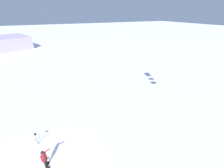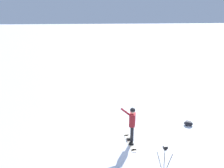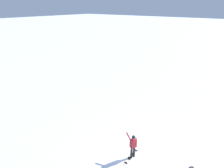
% 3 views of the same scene
% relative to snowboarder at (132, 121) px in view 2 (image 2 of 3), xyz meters
% --- Properties ---
extents(ground_plane, '(300.00, 300.00, 0.00)m').
position_rel_snowboarder_xyz_m(ground_plane, '(0.34, -0.64, -1.09)').
color(ground_plane, white).
extents(snowboarder, '(0.47, 0.77, 1.80)m').
position_rel_snowboarder_xyz_m(snowboarder, '(0.00, 0.00, 0.00)').
color(snowboarder, black).
rests_on(snowboarder, ground_plane).
extents(snowboard, '(1.73, 0.31, 0.10)m').
position_rel_snowboarder_xyz_m(snowboard, '(-0.03, 0.08, -1.07)').
color(snowboard, beige).
rests_on(snowboard, ground_plane).
extents(gear_bag_large, '(0.56, 0.59, 0.23)m').
position_rel_snowboarder_xyz_m(gear_bag_large, '(1.24, -3.50, -0.97)').
color(gear_bag_large, black).
rests_on(gear_bag_large, ground_plane).
extents(camera_tripod, '(0.64, 0.53, 1.29)m').
position_rel_snowboarder_xyz_m(camera_tripod, '(-2.59, -0.61, -0.16)').
color(camera_tripod, '#262628').
rests_on(camera_tripod, ground_plane).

